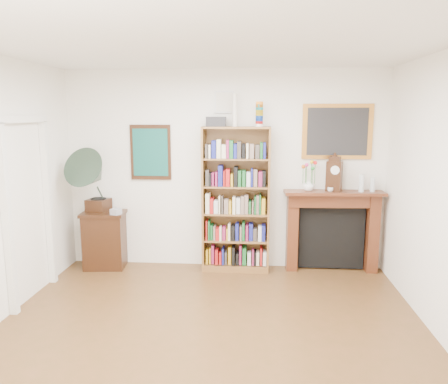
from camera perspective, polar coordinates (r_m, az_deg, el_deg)
name	(u,v)px	position (r m, az deg, el deg)	size (l,w,h in m)	color
room	(203,207)	(3.74, -2.80, -2.01)	(4.51, 5.01, 2.81)	#523818
door_casing	(28,194)	(5.59, -24.21, -0.28)	(0.08, 1.02, 2.17)	white
teal_poster	(151,152)	(6.31, -9.56, 5.13)	(0.58, 0.04, 0.78)	black
small_picture	(224,102)	(6.13, 0.03, 11.67)	(0.26, 0.04, 0.30)	white
gilt_painting	(337,132)	(6.21, 14.57, 7.64)	(0.95, 0.04, 0.75)	#C48132
bookshelf	(236,191)	(6.04, 1.59, 0.07)	(0.93, 0.34, 2.33)	brown
side_cabinet	(105,240)	(6.52, -15.32, -6.05)	(0.60, 0.44, 0.82)	black
fireplace	(332,224)	(6.30, 13.93, -4.04)	(1.37, 0.37, 1.15)	#512412
gramophone	(93,176)	(6.28, -16.75, 1.97)	(0.69, 0.80, 0.93)	black
cd_stack	(116,212)	(6.21, -13.93, -2.51)	(0.12, 0.12, 0.08)	silver
mantel_clock	(334,175)	(6.13, 14.20, 2.22)	(0.23, 0.19, 0.47)	black
flower_vase	(309,185)	(6.10, 10.98, 0.88)	(0.15, 0.15, 0.16)	white
teacup	(330,189)	(6.10, 13.72, 0.33)	(0.08, 0.08, 0.06)	silver
bottle_left	(362,183)	(6.19, 17.53, 1.11)	(0.07, 0.07, 0.24)	silver
bottle_right	(373,185)	(6.24, 18.85, 0.93)	(0.06, 0.06, 0.20)	silver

